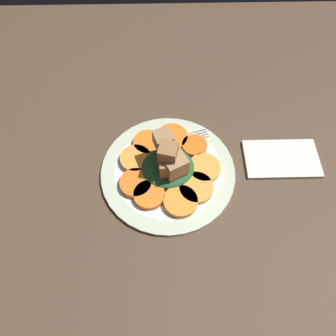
{
  "coord_description": "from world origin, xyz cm",
  "views": [
    {
      "loc": [
        0.76,
        34.6,
        62.82
      ],
      "look_at": [
        0.0,
        0.0,
        4.1
      ],
      "focal_mm": 35.0,
      "sensor_mm": 36.0,
      "label": 1
    }
  ],
  "objects": [
    {
      "name": "table_slab",
      "position": [
        0.0,
        0.0,
        1.0
      ],
      "size": [
        120.0,
        120.0,
        2.0
      ],
      "primitive_type": "cube",
      "color": "#4C3828",
      "rests_on": "ground"
    },
    {
      "name": "carrot_slice_5",
      "position": [
        6.66,
        3.27,
        3.77
      ],
      "size": [
        6.56,
        6.56,
        1.33
      ],
      "primitive_type": "cylinder",
      "color": "orange",
      "rests_on": "plate"
    },
    {
      "name": "carrot_slice_8",
      "position": [
        -5.59,
        4.63,
        3.77
      ],
      "size": [
        6.97,
        6.97,
        1.33
      ],
      "primitive_type": "cylinder",
      "color": "#F99539",
      "rests_on": "plate"
    },
    {
      "name": "napkin",
      "position": [
        -24.83,
        -2.81,
        2.4
      ],
      "size": [
        16.06,
        9.64,
        0.8
      ],
      "color": "silver",
      "rests_on": "table_slab"
    },
    {
      "name": "carrot_slice_4",
      "position": [
        6.83,
        -2.59,
        3.77
      ],
      "size": [
        6.62,
        6.62,
        1.33
      ],
      "primitive_type": "cylinder",
      "color": "#F99539",
      "rests_on": "plate"
    },
    {
      "name": "fork",
      "position": [
        -1.04,
        -7.47,
        3.3
      ],
      "size": [
        17.57,
        6.37,
        0.4
      ],
      "rotation": [
        0.0,
        0.0,
        0.27
      ],
      "color": "silver",
      "rests_on": "plate"
    },
    {
      "name": "center_pile",
      "position": [
        -0.19,
        0.18,
        6.34
      ],
      "size": [
        11.0,
        9.9,
        9.43
      ],
      "color": "#235128",
      "rests_on": "plate"
    },
    {
      "name": "carrot_slice_2",
      "position": [
        -1.04,
        -8.05,
        3.77
      ],
      "size": [
        6.99,
        6.99,
        1.33
      ],
      "primitive_type": "cylinder",
      "color": "orange",
      "rests_on": "plate"
    },
    {
      "name": "carrot_slice_7",
      "position": [
        -2.31,
        7.52,
        3.77
      ],
      "size": [
        6.81,
        6.81,
        1.33
      ],
      "primitive_type": "cylinder",
      "color": "orange",
      "rests_on": "plate"
    },
    {
      "name": "plate",
      "position": [
        0.0,
        0.0,
        2.52
      ],
      "size": [
        28.39,
        28.39,
        1.05
      ],
      "color": "beige",
      "rests_on": "table_slab"
    },
    {
      "name": "carrot_slice_3",
      "position": [
        4.31,
        -6.74,
        3.77
      ],
      "size": [
        6.3,
        6.3,
        1.33
      ],
      "primitive_type": "cylinder",
      "color": "orange",
      "rests_on": "plate"
    },
    {
      "name": "carrot_slice_0",
      "position": [
        -7.61,
        -0.11,
        3.77
      ],
      "size": [
        6.81,
        6.81,
        1.33
      ],
      "primitive_type": "cylinder",
      "color": "orange",
      "rests_on": "plate"
    },
    {
      "name": "carrot_slice_1",
      "position": [
        -5.88,
        -5.67,
        3.77
      ],
      "size": [
        5.49,
        5.49,
        1.33
      ],
      "primitive_type": "cylinder",
      "color": "orange",
      "rests_on": "plate"
    },
    {
      "name": "carrot_slice_6",
      "position": [
        3.9,
        5.99,
        3.77
      ],
      "size": [
        6.26,
        6.26,
        1.33
      ],
      "primitive_type": "cylinder",
      "color": "orange",
      "rests_on": "plate"
    }
  ]
}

